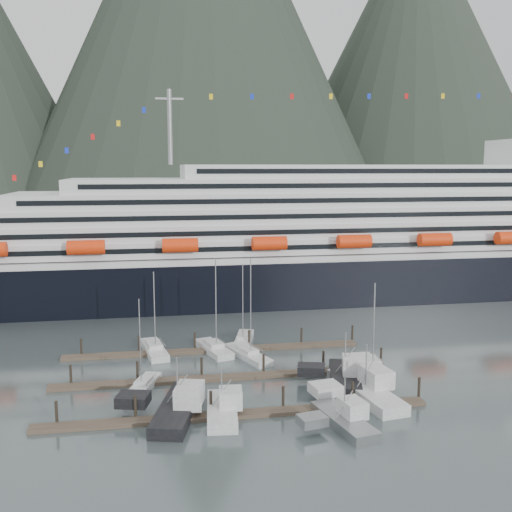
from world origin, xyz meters
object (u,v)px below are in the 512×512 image
object	(u,v)px
sailboat_g	(244,340)
trawler_e	(344,376)
cruise_ship	(345,244)
sailboat_e	(154,350)
trawler_c	(364,389)
sailboat_d	(247,355)
sailboat_h	(370,366)
trawler_a	(176,407)
trawler_d	(343,420)
trawler_b	(221,409)
sailboat_f	(214,349)
sailboat_b	(144,386)

from	to	relation	value
sailboat_g	trawler_e	xyz separation A→B (m)	(10.80, -21.43, 0.56)
cruise_ship	sailboat_e	bearing A→B (deg)	-139.64
sailboat_g	trawler_c	world-z (taller)	sailboat_g
trawler_e	sailboat_d	bearing A→B (deg)	55.98
sailboat_d	sailboat_h	xyz separation A→B (m)	(17.22, -8.61, -0.00)
trawler_a	trawler_d	size ratio (longest dim) A/B	1.33
trawler_b	sailboat_f	bearing A→B (deg)	1.55
sailboat_d	trawler_b	size ratio (longest dim) A/B	1.50
sailboat_f	trawler_c	world-z (taller)	sailboat_f
trawler_b	trawler_c	distance (m)	19.49
trawler_d	trawler_b	bearing A→B (deg)	56.23
sailboat_g	sailboat_h	world-z (taller)	sailboat_g
cruise_ship	sailboat_b	bearing A→B (deg)	-130.68
cruise_ship	sailboat_f	size ratio (longest dim) A/B	13.17
sailboat_g	sailboat_b	bearing A→B (deg)	153.20
sailboat_f	trawler_c	size ratio (longest dim) A/B	1.02
trawler_d	sailboat_d	bearing A→B (deg)	2.65
sailboat_h	trawler_c	bearing A→B (deg)	156.62
sailboat_b	sailboat_d	xyz separation A→B (m)	(16.02, 10.82, 0.04)
sailboat_f	cruise_ship	bearing A→B (deg)	-58.10
sailboat_g	sailboat_h	size ratio (longest dim) A/B	1.04
cruise_ship	trawler_b	world-z (taller)	cruise_ship
trawler_c	sailboat_h	bearing A→B (deg)	-33.69
cruise_ship	trawler_d	distance (m)	74.58
trawler_c	sailboat_b	bearing A→B (deg)	65.68
trawler_a	sailboat_b	bearing A→B (deg)	37.35
cruise_ship	trawler_a	xyz separation A→B (m)	(-42.16, -63.17, -11.05)
sailboat_f	sailboat_h	world-z (taller)	sailboat_f
trawler_c	trawler_b	bearing A→B (deg)	89.46
sailboat_f	sailboat_d	bearing A→B (deg)	-143.58
cruise_ship	trawler_c	distance (m)	65.01
cruise_ship	trawler_d	size ratio (longest dim) A/B	18.55
cruise_ship	sailboat_f	world-z (taller)	cruise_ship
sailboat_g	trawler_c	distance (m)	29.18
sailboat_g	sailboat_e	bearing A→B (deg)	115.91
trawler_b	trawler_d	xyz separation A→B (m)	(13.62, -5.54, -0.05)
cruise_ship	sailboat_h	xyz separation A→B (m)	(-12.94, -51.51, -11.60)
cruise_ship	trawler_b	bearing A→B (deg)	-119.78
sailboat_e	trawler_b	distance (m)	27.63
sailboat_f	sailboat_h	bearing A→B (deg)	-135.46
sailboat_g	trawler_b	bearing A→B (deg)	-179.22
cruise_ship	sailboat_b	xyz separation A→B (m)	(-46.18, -53.72, -11.63)
sailboat_e	trawler_c	bearing A→B (deg)	-140.99
sailboat_e	trawler_a	xyz separation A→B (m)	(2.44, -25.26, 0.55)
trawler_e	sailboat_g	bearing A→B (deg)	42.33
trawler_c	trawler_e	xyz separation A→B (m)	(-1.09, 5.22, 0.02)
sailboat_e	sailboat_f	bearing A→B (deg)	-107.38
trawler_a	sailboat_h	bearing A→B (deg)	-53.94
sailboat_e	trawler_e	distance (m)	31.83
sailboat_h	trawler_c	size ratio (longest dim) A/B	0.88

